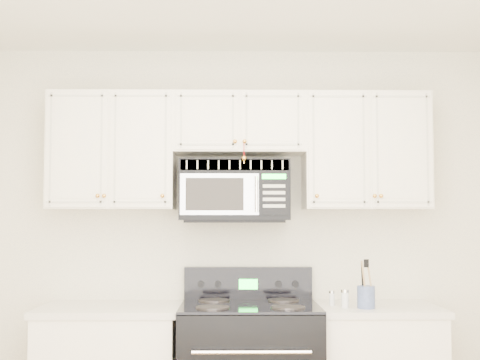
{
  "coord_description": "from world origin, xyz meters",
  "views": [
    {
      "loc": [
        -0.06,
        -2.74,
        1.44
      ],
      "look_at": [
        0.0,
        1.3,
        1.69
      ],
      "focal_mm": 50.0,
      "sensor_mm": 36.0,
      "label": 1
    }
  ],
  "objects": [
    {
      "name": "room",
      "position": [
        0.0,
        0.0,
        1.3
      ],
      "size": [
        3.51,
        3.51,
        2.61
      ],
      "color": "#A47F3E",
      "rests_on": "ground"
    },
    {
      "name": "upper_cabinets",
      "position": [
        0.0,
        1.58,
        1.93
      ],
      "size": [
        2.44,
        0.37,
        0.75
      ],
      "color": "white",
      "rests_on": "ground"
    },
    {
      "name": "microwave",
      "position": [
        -0.03,
        1.57,
        1.64
      ],
      "size": [
        0.7,
        0.4,
        0.39
      ],
      "color": "black",
      "rests_on": "ground"
    },
    {
      "name": "utensil_crock",
      "position": [
        0.76,
        1.3,
        0.99
      ],
      "size": [
        0.11,
        0.11,
        0.29
      ],
      "color": "#516298",
      "rests_on": "base_cabinet_right"
    },
    {
      "name": "shaker_salt",
      "position": [
        0.57,
        1.44,
        0.97
      ],
      "size": [
        0.04,
        0.04,
        0.09
      ],
      "color": "silver",
      "rests_on": "base_cabinet_right"
    },
    {
      "name": "shaker_pepper",
      "position": [
        0.63,
        1.32,
        0.98
      ],
      "size": [
        0.05,
        0.05,
        0.11
      ],
      "color": "silver",
      "rests_on": "base_cabinet_right"
    }
  ]
}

